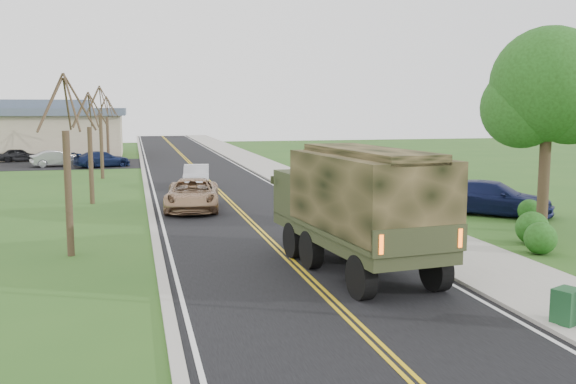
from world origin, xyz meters
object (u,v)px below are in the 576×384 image
object	(u,v)px
suv_champagne	(192,195)
pickup_navy	(492,198)
utility_box_near	(567,306)
military_truck	(357,201)
sedan_silver	(196,177)

from	to	relation	value
suv_champagne	pickup_navy	xyz separation A→B (m)	(13.42, -4.61, 0.03)
suv_champagne	utility_box_near	distance (m)	19.98
military_truck	pickup_navy	size ratio (longest dim) A/B	1.45
pickup_navy	utility_box_near	world-z (taller)	pickup_navy
military_truck	pickup_navy	bearing A→B (deg)	34.54
pickup_navy	sedan_silver	bearing A→B (deg)	83.47
military_truck	suv_champagne	distance (m)	13.64
military_truck	pickup_navy	xyz separation A→B (m)	(9.65, 8.42, -1.39)
military_truck	sedan_silver	xyz separation A→B (m)	(-2.76, 21.46, -1.46)
suv_champagne	pickup_navy	distance (m)	14.19
sedan_silver	pickup_navy	size ratio (longest dim) A/B	0.81
sedan_silver	utility_box_near	distance (m)	27.84
sedan_silver	military_truck	bearing A→B (deg)	-75.91
suv_champagne	utility_box_near	bearing A→B (deg)	-63.02
pickup_navy	suv_champagne	bearing A→B (deg)	110.91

